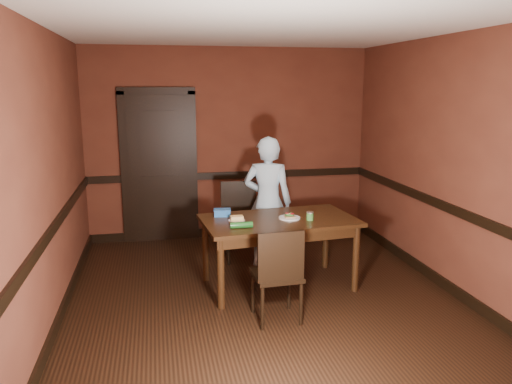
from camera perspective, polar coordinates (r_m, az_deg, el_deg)
name	(u,v)px	position (r m, az deg, el deg)	size (l,w,h in m)	color
floor	(263,296)	(5.36, 0.76, -11.82)	(4.00, 4.50, 0.01)	black
ceiling	(263,28)	(4.93, 0.85, 18.21)	(4.00, 4.50, 0.01)	silver
wall_back	(230,144)	(7.16, -3.04, 5.49)	(4.00, 0.02, 2.70)	#58281A
wall_front	(348,235)	(2.87, 10.44, -4.85)	(4.00, 0.02, 2.70)	#58281A
wall_left	(50,177)	(4.95, -22.44, 1.59)	(0.02, 4.50, 2.70)	#58281A
wall_right	(445,164)	(5.74, 20.76, 3.05)	(0.02, 4.50, 2.70)	#58281A
dado_back	(230,175)	(7.22, -2.98, 1.92)	(4.00, 0.03, 0.10)	black
dado_left	(56,224)	(5.05, -21.86, -3.43)	(0.03, 4.50, 0.10)	black
dado_right	(440,204)	(5.81, 20.30, -1.34)	(0.03, 4.50, 0.10)	black
baseboard_back	(231,231)	(7.41, -2.91, -4.48)	(4.00, 0.03, 0.12)	black
baseboard_left	(64,307)	(5.32, -21.14, -12.19)	(0.03, 4.50, 0.12)	black
baseboard_right	(434,277)	(6.05, 19.71, -9.10)	(0.03, 4.50, 0.12)	black
door	(159,165)	(7.09, -11.01, 3.10)	(1.05, 0.07, 2.20)	black
dining_table	(279,252)	(5.50, 2.61, -6.91)	(1.64, 0.92, 0.77)	black
chair_far	(243,222)	(6.30, -1.52, -3.43)	(0.45, 0.45, 0.97)	black
chair_near	(277,273)	(4.72, 2.36, -9.25)	(0.43, 0.43, 0.91)	black
person	(268,202)	(6.01, 1.34, -1.17)	(0.58, 0.38, 1.59)	#A9CDE0
sandwich_plate	(289,217)	(5.40, 3.85, -2.87)	(0.24, 0.24, 0.06)	silver
sauce_jar	(310,216)	(5.34, 6.19, -2.73)	(0.08, 0.08, 0.09)	#428136
cheese_saucer	(237,219)	(5.29, -2.22, -3.10)	(0.18, 0.18, 0.06)	silver
food_tub	(222,213)	(5.49, -3.88, -2.35)	(0.20, 0.15, 0.08)	#2667B8
wrapped_veg	(241,225)	(5.03, -1.68, -3.79)	(0.06, 0.06, 0.23)	#174C18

